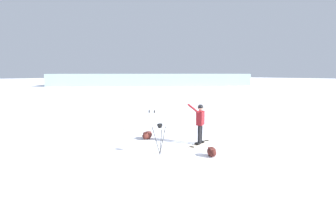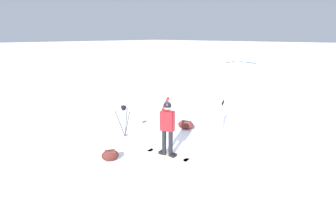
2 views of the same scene
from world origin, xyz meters
name	(u,v)px [view 1 (image 1 of 2)]	position (x,y,z in m)	size (l,w,h in m)	color
ground_plane	(189,142)	(0.00, 0.00, 0.00)	(300.00, 300.00, 0.00)	white
snowboarder	(200,120)	(0.55, 0.08, 1.11)	(0.65, 0.64, 1.82)	black
snowboard	(199,143)	(0.54, 0.07, 0.02)	(0.55, 1.72, 0.10)	beige
gear_bag_large	(147,135)	(-1.79, -1.03, 0.18)	(0.57, 0.76, 0.35)	#4C1E19
camera_tripod	(160,132)	(0.44, -2.22, 0.88)	(0.60, 0.50, 1.22)	#262628
gear_bag_small	(212,152)	(2.01, -0.98, 0.18)	(0.61, 0.54, 0.35)	#4C1E19
ski_poles	(152,118)	(-2.74, 0.07, 0.79)	(0.36, 0.31, 1.19)	gray
distant_ridge	(150,79)	(-43.71, 34.41, 1.41)	(38.78, 44.65, 2.82)	#9AB6B2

